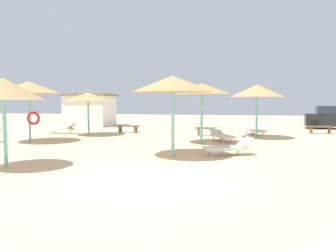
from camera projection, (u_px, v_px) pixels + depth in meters
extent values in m
plane|color=#DBBA8C|center=(149.00, 177.00, 9.30)|extent=(80.00, 80.00, 0.00)
cylinder|color=#6BC6BC|center=(88.00, 117.00, 20.45)|extent=(0.12, 0.12, 2.19)
cone|color=tan|center=(88.00, 97.00, 20.35)|extent=(3.02, 3.02, 0.54)
cylinder|color=#6BC6BC|center=(173.00, 123.00, 12.57)|extent=(0.12, 0.12, 2.55)
cone|color=tan|center=(173.00, 84.00, 12.46)|extent=(3.11, 3.11, 0.61)
cylinder|color=#6BC6BC|center=(202.00, 118.00, 16.48)|extent=(0.12, 0.12, 2.55)
cone|color=tan|center=(202.00, 89.00, 16.37)|extent=(2.80, 2.80, 0.52)
cylinder|color=#6BC6BC|center=(29.00, 117.00, 17.03)|extent=(0.12, 0.12, 2.59)
cone|color=tan|center=(29.00, 87.00, 16.92)|extent=(3.19, 3.19, 0.61)
torus|color=red|center=(33.00, 118.00, 17.00)|extent=(0.71, 0.21, 0.70)
cylinder|color=#6BC6BC|center=(257.00, 117.00, 18.83)|extent=(0.12, 0.12, 2.43)
cone|color=tan|center=(257.00, 91.00, 18.71)|extent=(3.01, 3.01, 0.70)
cylinder|color=#6BC6BC|center=(5.00, 133.00, 10.41)|extent=(0.12, 0.12, 2.25)
cone|color=tan|center=(3.00, 89.00, 10.30)|extent=(2.43, 2.43, 0.68)
cube|color=silver|center=(60.00, 129.00, 21.59)|extent=(1.73, 0.72, 0.12)
cube|color=silver|center=(71.00, 126.00, 21.39)|extent=(0.51, 0.66, 0.41)
cylinder|color=silver|center=(71.00, 132.00, 21.68)|extent=(0.06, 0.06, 0.22)
cylinder|color=silver|center=(67.00, 132.00, 21.26)|extent=(0.06, 0.06, 0.22)
cylinder|color=silver|center=(54.00, 131.00, 21.95)|extent=(0.06, 0.06, 0.22)
cylinder|color=silver|center=(50.00, 132.00, 21.53)|extent=(0.06, 0.06, 0.22)
cube|color=silver|center=(226.00, 148.00, 12.90)|extent=(1.82, 1.23, 0.12)
cube|color=silver|center=(245.00, 142.00, 13.04)|extent=(0.69, 0.78, 0.39)
cylinder|color=silver|center=(238.00, 151.00, 13.25)|extent=(0.06, 0.06, 0.22)
cylinder|color=silver|center=(242.00, 153.00, 12.82)|extent=(0.06, 0.06, 0.22)
cylinder|color=silver|center=(209.00, 152.00, 13.01)|extent=(0.06, 0.06, 0.22)
cylinder|color=silver|center=(213.00, 154.00, 12.58)|extent=(0.06, 0.06, 0.22)
cube|color=silver|center=(222.00, 136.00, 17.35)|extent=(1.35, 1.80, 0.12)
cube|color=silver|center=(216.00, 131.00, 18.10)|extent=(0.81, 0.77, 0.31)
cylinder|color=silver|center=(214.00, 138.00, 17.87)|extent=(0.06, 0.06, 0.22)
cylinder|color=silver|center=(221.00, 138.00, 18.00)|extent=(0.06, 0.06, 0.22)
cylinder|color=silver|center=(224.00, 141.00, 16.73)|extent=(0.06, 0.06, 0.22)
cylinder|color=silver|center=(232.00, 140.00, 16.86)|extent=(0.06, 0.06, 0.22)
cube|color=silver|center=(255.00, 130.00, 20.62)|extent=(1.32, 1.81, 0.12)
cube|color=silver|center=(248.00, 125.00, 21.37)|extent=(0.76, 0.67, 0.46)
cylinder|color=silver|center=(247.00, 132.00, 21.16)|extent=(0.06, 0.06, 0.22)
cylinder|color=silver|center=(253.00, 132.00, 21.27)|extent=(0.06, 0.06, 0.22)
cylinder|color=silver|center=(256.00, 134.00, 20.00)|extent=(0.06, 0.06, 0.22)
cylinder|color=silver|center=(263.00, 134.00, 20.12)|extent=(0.06, 0.06, 0.22)
cube|color=brown|center=(320.00, 127.00, 21.42)|extent=(1.51, 0.44, 0.08)
cube|color=brown|center=(311.00, 130.00, 21.55)|extent=(0.13, 0.36, 0.41)
cube|color=brown|center=(329.00, 131.00, 21.33)|extent=(0.13, 0.36, 0.41)
cube|color=brown|center=(128.00, 126.00, 22.09)|extent=(1.53, 0.52, 0.08)
cube|color=brown|center=(120.00, 129.00, 22.25)|extent=(0.15, 0.37, 0.41)
cube|color=brown|center=(136.00, 130.00, 21.97)|extent=(0.15, 0.37, 0.41)
cube|color=brown|center=(208.00, 128.00, 20.28)|extent=(1.51, 0.44, 0.08)
cube|color=brown|center=(199.00, 132.00, 20.38)|extent=(0.13, 0.36, 0.41)
cube|color=brown|center=(217.00, 132.00, 20.21)|extent=(0.13, 0.36, 0.41)
cube|color=black|center=(333.00, 120.00, 24.97)|extent=(4.18, 2.18, 0.90)
cube|color=#262D38|center=(331.00, 110.00, 24.98)|extent=(2.18, 1.80, 0.60)
cylinder|color=black|center=(312.00, 123.00, 26.24)|extent=(0.66, 0.30, 0.64)
cylinder|color=black|center=(315.00, 125.00, 24.57)|extent=(0.66, 0.30, 0.64)
cube|color=white|center=(90.00, 111.00, 27.88)|extent=(3.47, 3.24, 2.48)
cube|color=#8C6B4C|center=(90.00, 95.00, 27.78)|extent=(3.87, 3.64, 0.20)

